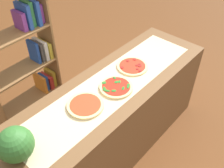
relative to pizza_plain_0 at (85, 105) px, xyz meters
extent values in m
plane|color=brown|center=(0.34, 0.01, -0.94)|extent=(12.00, 12.00, 0.00)
cube|color=brown|center=(0.34, 0.01, -0.48)|extent=(2.24, 0.69, 0.92)
cube|color=beige|center=(0.34, 0.01, -0.01)|extent=(1.95, 0.45, 0.00)
cylinder|color=#E5C17F|center=(0.00, 0.00, 0.00)|extent=(0.31, 0.31, 0.02)
cylinder|color=red|center=(0.00, 0.00, 0.01)|extent=(0.26, 0.26, 0.00)
cylinder|color=#E5C17F|center=(0.34, -0.04, 0.00)|extent=(0.30, 0.30, 0.02)
cylinder|color=#AD2314|center=(0.34, -0.04, 0.01)|extent=(0.25, 0.25, 0.00)
ellipsoid|color=#286B23|center=(0.40, -0.03, 0.01)|extent=(0.05, 0.04, 0.00)
ellipsoid|color=#286B23|center=(0.38, -0.01, 0.01)|extent=(0.05, 0.04, 0.00)
ellipsoid|color=#286B23|center=(0.27, -0.07, 0.01)|extent=(0.05, 0.05, 0.00)
ellipsoid|color=#286B23|center=(0.24, -0.03, 0.01)|extent=(0.05, 0.06, 0.00)
ellipsoid|color=#286B23|center=(0.30, 0.07, 0.01)|extent=(0.05, 0.04, 0.00)
ellipsoid|color=#286B23|center=(0.41, 0.04, 0.01)|extent=(0.03, 0.04, 0.00)
ellipsoid|color=#286B23|center=(0.35, -0.11, 0.01)|extent=(0.05, 0.04, 0.00)
ellipsoid|color=#286B23|center=(0.23, 0.00, 0.01)|extent=(0.04, 0.05, 0.00)
ellipsoid|color=#286B23|center=(0.42, -0.12, 0.01)|extent=(0.05, 0.05, 0.00)
ellipsoid|color=#286B23|center=(0.40, -0.13, 0.01)|extent=(0.06, 0.05, 0.00)
ellipsoid|color=#286B23|center=(0.24, 0.01, 0.01)|extent=(0.04, 0.05, 0.00)
cylinder|color=#E5C17F|center=(0.67, 0.04, 0.00)|extent=(0.30, 0.30, 0.02)
cylinder|color=red|center=(0.67, 0.04, 0.01)|extent=(0.25, 0.25, 0.00)
cylinder|color=maroon|center=(0.66, -0.03, 0.01)|extent=(0.03, 0.03, 0.00)
cylinder|color=maroon|center=(0.71, -0.02, 0.01)|extent=(0.04, 0.04, 0.00)
cylinder|color=maroon|center=(0.70, 0.12, 0.01)|extent=(0.03, 0.03, 0.00)
cylinder|color=maroon|center=(0.70, 0.01, 0.01)|extent=(0.03, 0.03, 0.00)
cylinder|color=maroon|center=(0.65, -0.07, 0.01)|extent=(0.03, 0.03, 0.00)
cylinder|color=maroon|center=(0.73, 0.00, 0.01)|extent=(0.03, 0.03, 0.00)
cylinder|color=maroon|center=(0.58, 0.09, 0.01)|extent=(0.03, 0.03, 0.00)
cylinder|color=maroon|center=(0.77, 0.08, 0.01)|extent=(0.03, 0.03, 0.00)
sphere|color=#2D6628|center=(-0.62, 0.01, 0.11)|extent=(0.25, 0.25, 0.25)
cube|color=brown|center=(0.35, 0.95, -0.11)|extent=(0.03, 0.26, 1.66)
cube|color=brown|center=(-0.02, 0.93, -0.93)|extent=(0.73, 0.29, 0.02)
cube|color=orange|center=(0.31, 0.95, -0.83)|extent=(0.04, 0.16, 0.19)
cube|color=orange|center=(0.26, 0.95, -0.81)|extent=(0.04, 0.23, 0.22)
cube|color=#B22823|center=(0.21, 0.94, -0.81)|extent=(0.05, 0.19, 0.21)
cube|color=brown|center=(-0.02, 0.93, -0.52)|extent=(0.73, 0.29, 0.02)
cube|color=gold|center=(0.31, 0.95, -0.41)|extent=(0.05, 0.16, 0.20)
cube|color=#B22823|center=(0.25, 0.95, -0.43)|extent=(0.05, 0.19, 0.16)
cube|color=#234799|center=(0.20, 0.94, -0.42)|extent=(0.04, 0.15, 0.19)
cube|color=orange|center=(0.16, 0.94, -0.40)|extent=(0.04, 0.20, 0.22)
cube|color=brown|center=(-0.02, 0.93, -0.11)|extent=(0.73, 0.29, 0.02)
cube|color=gold|center=(0.31, 0.95, -0.01)|extent=(0.05, 0.22, 0.18)
cube|color=silver|center=(0.26, 0.95, 0.01)|extent=(0.05, 0.21, 0.22)
cube|color=#47423D|center=(0.21, 0.94, 0.01)|extent=(0.04, 0.19, 0.21)
cube|color=#234799|center=(0.17, 0.94, 0.02)|extent=(0.04, 0.16, 0.24)
cube|color=brown|center=(-0.02, 0.93, 0.30)|extent=(0.73, 0.29, 0.02)
cube|color=#753384|center=(0.30, 0.95, 0.40)|extent=(0.05, 0.16, 0.19)
cube|color=#234799|center=(0.26, 0.95, 0.43)|extent=(0.05, 0.22, 0.24)
cube|color=#2D753D|center=(0.21, 0.94, 0.43)|extent=(0.05, 0.15, 0.24)
cube|color=#234799|center=(0.16, 0.94, 0.43)|extent=(0.05, 0.20, 0.24)
cube|color=#753384|center=(0.10, 0.94, 0.40)|extent=(0.05, 0.16, 0.18)
camera|label=1|loc=(-0.95, -1.13, 1.51)|focal=40.93mm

